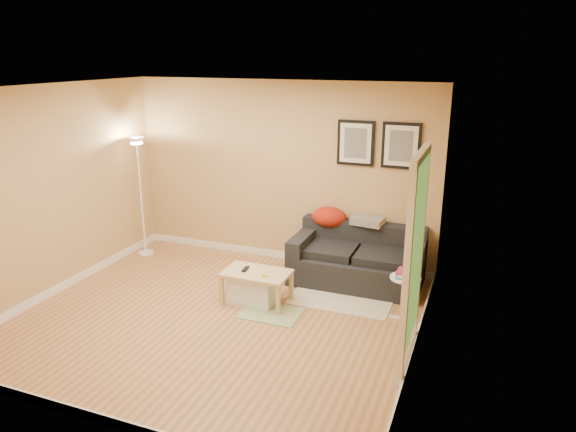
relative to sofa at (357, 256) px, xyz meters
The scene contains 25 objects.
floor 2.02m from the sofa, 129.55° to the right, with size 4.50×4.50×0.00m, color tan.
ceiling 2.98m from the sofa, 129.55° to the right, with size 4.50×4.50×0.00m, color white.
wall_back 1.63m from the sofa, 159.60° to the left, with size 4.50×4.50×0.00m, color tan.
wall_front 3.86m from the sofa, 109.69° to the right, with size 4.50×4.50×0.00m, color tan.
wall_left 3.94m from the sofa, 156.47° to the right, with size 4.00×4.00×0.00m, color tan.
wall_right 2.04m from the sofa, 57.19° to the right, with size 4.00×4.00×0.00m, color tan.
baseboard_back 1.38m from the sofa, 160.00° to the left, with size 4.50×0.02×0.10m, color white.
baseboard_front 3.75m from the sofa, 109.75° to the right, with size 4.50×0.02×0.10m, color white.
baseboard_left 3.84m from the sofa, 156.41° to the right, with size 0.02×4.00×0.10m, color white.
baseboard_right 1.84m from the sofa, 57.45° to the right, with size 0.02×4.00×0.10m, color white.
sofa is the anchor object (origin of this frame).
red_throw 0.70m from the sofa, 146.96° to the left, with size 0.48×0.36×0.28m, color #BA3011, non-canonical shape.
plaid_throw 0.51m from the sofa, 80.33° to the left, with size 0.42×0.26×0.10m, color tan, non-canonical shape.
framed_print_left 1.50m from the sofa, 112.42° to the left, with size 0.50×0.04×0.60m, color black, non-canonical shape.
framed_print_right 1.55m from the sofa, 46.90° to the left, with size 0.50×0.04×0.60m, color black, non-canonical shape.
area_rug 0.63m from the sofa, 94.95° to the right, with size 1.25×0.85×0.01m, color beige.
green_runner 1.47m from the sofa, 120.40° to the right, with size 0.70×0.50×0.01m, color #668C4C.
coffee_table 1.43m from the sofa, 134.68° to the right, with size 0.80×0.49×0.40m, color #DAB985, non-canonical shape.
remote_control 1.52m from the sofa, 138.99° to the right, with size 0.05×0.16×0.02m, color black.
tape_roll 1.39m from the sofa, 127.67° to the right, with size 0.07×0.07×0.03m, color yellow.
storage_bin 1.46m from the sofa, 135.86° to the right, with size 0.58×0.42×0.36m, color white, non-canonical shape.
side_table 1.12m from the sofa, 47.03° to the right, with size 0.35×0.35×0.53m, color white, non-canonical shape.
book_stack 1.11m from the sofa, 46.98° to the right, with size 0.18×0.24×0.07m, color teal, non-canonical shape.
floor_lamp 3.30m from the sofa, behind, with size 0.23×0.23×1.80m, color white, non-canonical shape.
doorway 2.03m from the sofa, 60.86° to the right, with size 0.12×1.01×2.13m, color white, non-canonical shape.
Camera 1 is at (2.76, -4.86, 2.95)m, focal length 32.97 mm.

